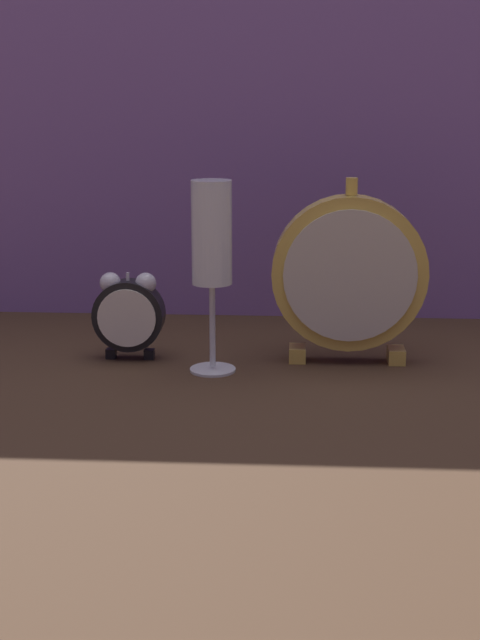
# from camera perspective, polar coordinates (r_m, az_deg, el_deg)

# --- Properties ---
(ground_plane) EXTENTS (4.00, 4.00, 0.00)m
(ground_plane) POSITION_cam_1_polar(r_m,az_deg,el_deg) (0.99, -0.28, -4.21)
(ground_plane) COLOR #422D1E
(fabric_backdrop_drape) EXTENTS (1.36, 0.01, 0.67)m
(fabric_backdrop_drape) POSITION_cam_1_polar(r_m,az_deg,el_deg) (1.26, 0.71, 15.25)
(fabric_backdrop_drape) COLOR #8460A8
(fabric_backdrop_drape) RESTS_ON ground_plane
(alarm_clock_twin_bell) EXTENTS (0.09, 0.03, 0.11)m
(alarm_clock_twin_bell) POSITION_cam_1_polar(r_m,az_deg,el_deg) (1.08, -7.14, 0.53)
(alarm_clock_twin_bell) COLOR black
(alarm_clock_twin_bell) RESTS_ON ground_plane
(mantel_clock_silver) EXTENTS (0.18, 0.04, 0.22)m
(mantel_clock_silver) POSITION_cam_1_polar(r_m,az_deg,el_deg) (1.06, 7.00, 2.93)
(mantel_clock_silver) COLOR gold
(mantel_clock_silver) RESTS_ON ground_plane
(champagne_flute) EXTENTS (0.05, 0.05, 0.22)m
(champagne_flute) POSITION_cam_1_polar(r_m,az_deg,el_deg) (1.01, -1.82, 4.78)
(champagne_flute) COLOR silver
(champagne_flute) RESTS_ON ground_plane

